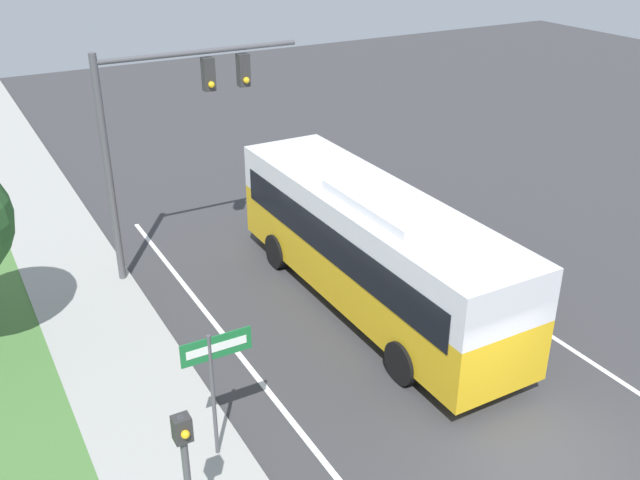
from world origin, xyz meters
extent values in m
plane|color=#38383A|center=(0.00, 0.00, 0.00)|extent=(80.00, 80.00, 0.00)
cube|color=gold|center=(0.42, 6.73, 1.20)|extent=(2.51, 10.34, 1.52)
cube|color=silver|center=(0.42, 6.73, 2.58)|extent=(2.51, 10.34, 1.24)
cube|color=black|center=(0.42, 6.73, 2.16)|extent=(2.55, 9.51, 0.94)
cube|color=silver|center=(0.42, 5.96, 3.32)|extent=(1.76, 3.62, 0.24)
cylinder|color=black|center=(-0.78, 9.94, 0.52)|extent=(0.28, 1.03, 1.03)
cylinder|color=black|center=(1.62, 9.94, 0.52)|extent=(0.28, 1.03, 1.03)
cylinder|color=black|center=(-0.78, 3.53, 0.52)|extent=(0.28, 1.03, 1.03)
cylinder|color=black|center=(1.62, 3.53, 0.52)|extent=(0.28, 1.03, 1.03)
cylinder|color=#4C4C51|center=(-5.05, 11.31, 3.25)|extent=(0.20, 0.20, 6.50)
cylinder|color=#4C4C51|center=(-2.22, 11.31, 6.25)|extent=(5.66, 0.14, 0.14)
cube|color=#2D2D2D|center=(-2.03, 11.31, 5.63)|extent=(0.32, 0.28, 0.90)
sphere|color=yellow|center=(-2.03, 11.13, 5.39)|extent=(0.18, 0.18, 0.18)
cube|color=#2D2D2D|center=(-0.99, 11.31, 5.63)|extent=(0.32, 0.28, 0.90)
sphere|color=yellow|center=(-0.99, 11.13, 5.39)|extent=(0.18, 0.18, 0.18)
cube|color=#2D2D2D|center=(-6.56, 1.37, 2.68)|extent=(0.28, 0.24, 0.44)
sphere|color=yellow|center=(-6.56, 1.22, 2.68)|extent=(0.14, 0.14, 0.14)
cylinder|color=#4C4C51|center=(-5.37, 3.31, 1.43)|extent=(0.08, 0.08, 2.86)
cube|color=#196B33|center=(-5.23, 3.31, 2.57)|extent=(1.39, 0.03, 0.48)
cube|color=white|center=(-5.23, 3.29, 2.57)|extent=(1.18, 0.01, 0.17)
camera|label=1|loc=(-8.91, -7.12, 10.06)|focal=40.00mm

